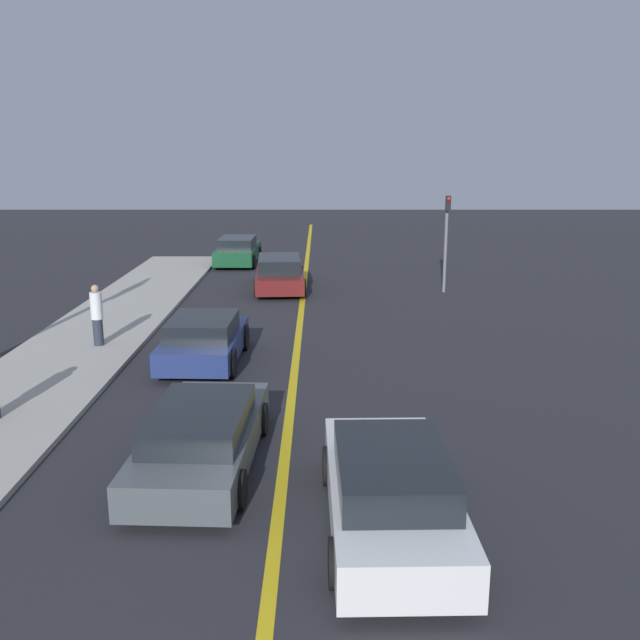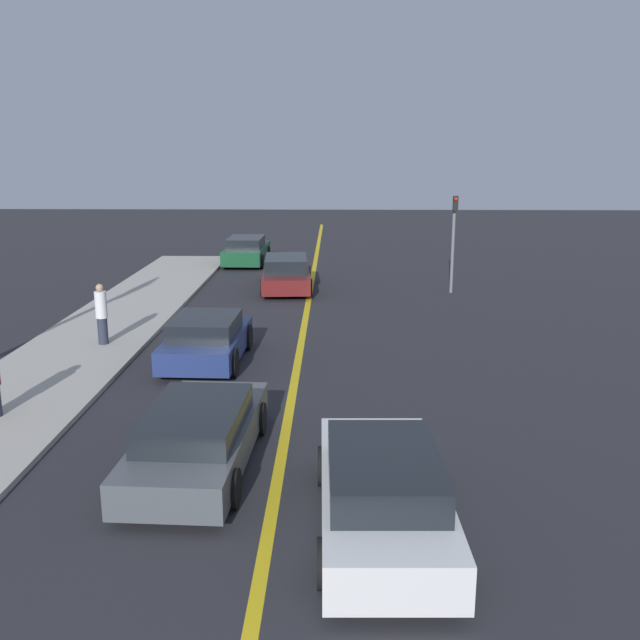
# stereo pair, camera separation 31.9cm
# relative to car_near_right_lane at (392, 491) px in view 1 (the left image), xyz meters

# --- Properties ---
(road_center_line) EXTENTS (0.20, 60.00, 0.01)m
(road_center_line) POSITION_rel_car_near_right_lane_xyz_m (-1.66, 11.29, -0.63)
(road_center_line) COLOR gold
(road_center_line) RESTS_ON ground_plane
(sidewalk_left) EXTENTS (3.33, 32.36, 0.12)m
(sidewalk_left) POSITION_rel_car_near_right_lane_xyz_m (-7.67, 9.47, -0.58)
(sidewalk_left) COLOR #ADA89E
(sidewalk_left) RESTS_ON ground_plane
(car_near_right_lane) EXTENTS (1.97, 4.60, 1.30)m
(car_near_right_lane) POSITION_rel_car_near_right_lane_xyz_m (0.00, 0.00, 0.00)
(car_near_right_lane) COLOR silver
(car_near_right_lane) RESTS_ON ground_plane
(car_ahead_center) EXTENTS (2.06, 4.77, 1.18)m
(car_ahead_center) POSITION_rel_car_near_right_lane_xyz_m (-3.08, 2.09, -0.06)
(car_ahead_center) COLOR #4C5156
(car_ahead_center) RESTS_ON ground_plane
(car_far_distant) EXTENTS (2.04, 3.90, 1.25)m
(car_far_distant) POSITION_rel_car_near_right_lane_xyz_m (-4.02, 8.26, -0.02)
(car_far_distant) COLOR navy
(car_far_distant) RESTS_ON ground_plane
(car_parked_left_lot) EXTENTS (2.12, 4.76, 1.31)m
(car_parked_left_lot) POSITION_rel_car_near_right_lane_xyz_m (-2.60, 17.91, -0.00)
(car_parked_left_lot) COLOR maroon
(car_parked_left_lot) RESTS_ON ground_plane
(car_oncoming_far) EXTENTS (1.97, 4.37, 1.29)m
(car_oncoming_far) POSITION_rel_car_near_right_lane_xyz_m (-4.92, 24.07, -0.01)
(car_oncoming_far) COLOR #144728
(car_oncoming_far) RESTS_ON ground_plane
(pedestrian_far_standing) EXTENTS (0.32, 0.32, 1.70)m
(pedestrian_far_standing) POSITION_rel_car_near_right_lane_xyz_m (-7.14, 9.54, 0.34)
(pedestrian_far_standing) COLOR #282D3D
(pedestrian_far_standing) RESTS_ON sidewalk_left
(traffic_light) EXTENTS (0.18, 0.40, 3.67)m
(traffic_light) POSITION_rel_car_near_right_lane_xyz_m (3.74, 17.39, 1.64)
(traffic_light) COLOR slate
(traffic_light) RESTS_ON ground_plane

